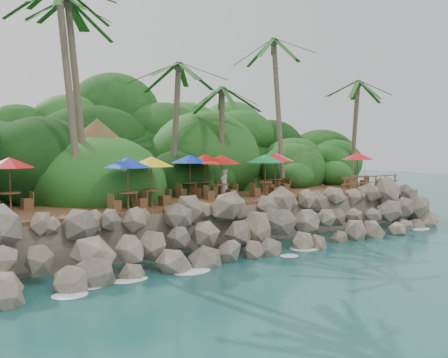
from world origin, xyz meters
TOP-DOWN VIEW (x-y plane):
  - ground at (0.00, 0.00)m, footprint 140.00×140.00m
  - land_base at (0.00, 16.00)m, footprint 32.00×25.20m
  - jungle_hill at (0.00, 23.50)m, footprint 44.80×28.00m
  - seawall at (0.00, 2.00)m, footprint 29.00×4.00m
  - terrace at (0.00, 6.00)m, footprint 26.00×5.00m
  - jungle_foliage at (0.00, 15.00)m, footprint 44.00×16.00m
  - foam_line at (0.00, 0.30)m, footprint 25.20×0.80m
  - palms at (1.13, 8.69)m, footprint 30.11×7.28m
  - palapa at (-6.35, 9.44)m, footprint 5.11×5.11m
  - dining_clusters at (-0.16, 6.25)m, footprint 25.68×5.54m
  - railing at (10.74, 3.65)m, footprint 6.10×0.10m
  - waiter at (-0.08, 5.87)m, footprint 0.72×0.59m

SIDE VIEW (x-z plane):
  - ground at x=0.00m, z-range 0.00..0.00m
  - jungle_hill at x=0.00m, z-range -7.70..7.70m
  - jungle_foliage at x=0.00m, z-range -6.00..6.00m
  - foam_line at x=0.00m, z-range 0.00..0.06m
  - land_base at x=0.00m, z-range 0.00..2.10m
  - seawall at x=0.00m, z-range 0.00..2.30m
  - terrace at x=0.00m, z-range 2.10..2.30m
  - railing at x=10.74m, z-range 2.41..3.41m
  - waiter at x=-0.08m, z-range 2.30..4.02m
  - dining_clusters at x=-0.16m, z-range 3.14..5.67m
  - palapa at x=-6.35m, z-range 3.49..8.09m
  - palms at x=1.13m, z-range 5.26..17.92m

